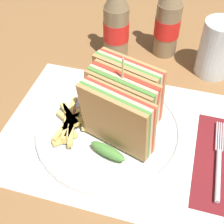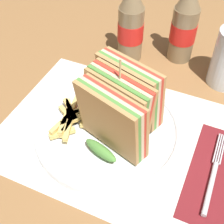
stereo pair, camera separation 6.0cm
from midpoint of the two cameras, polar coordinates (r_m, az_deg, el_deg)
ground_plane at (r=0.60m, az=-3.18°, el=-5.74°), size 4.00×4.00×0.00m
placemat at (r=0.61m, az=-2.25°, el=-4.01°), size 0.43×0.34×0.00m
plate_main at (r=0.61m, az=-3.33°, el=-3.40°), size 0.29×0.29×0.02m
club_sandwich at (r=0.55m, az=-1.28°, el=0.89°), size 0.14×0.18×0.17m
fries_pile at (r=0.60m, az=-10.37°, el=-2.00°), size 0.07×0.12×0.02m
ketchup_blob at (r=0.62m, az=-8.20°, el=-0.21°), size 0.03×0.03×0.01m
fork at (r=0.58m, az=16.13°, el=-9.65°), size 0.02×0.18×0.01m
coke_bottle_near at (r=0.75m, az=-1.60°, el=15.84°), size 0.06×0.06×0.21m
coke_bottle_far at (r=0.77m, az=7.98°, el=16.29°), size 0.06×0.06×0.21m
glass_near at (r=0.74m, az=16.24°, el=10.39°), size 0.08×0.08×0.13m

